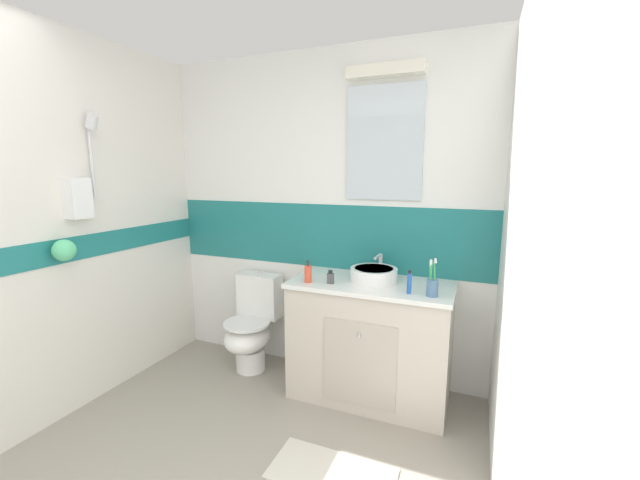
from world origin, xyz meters
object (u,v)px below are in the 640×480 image
perfume_flask_small (330,277)px  toothbrush_cup (432,286)px  toothpaste_tube_upright (409,283)px  soap_dispenser (308,274)px  sink_basin (374,274)px  toilet (252,326)px

perfume_flask_small → toothbrush_cup: bearing=-1.3°
toothbrush_cup → perfume_flask_small: 0.67m
toothpaste_tube_upright → soap_dispenser: bearing=-179.0°
sink_basin → soap_dispenser: (-0.41, -0.20, 0.01)m
toothbrush_cup → toothpaste_tube_upright: size_ratio=1.57×
toilet → toothpaste_tube_upright: (1.28, -0.19, 0.56)m
toothbrush_cup → soap_dispenser: (-0.82, -0.02, -0.00)m
soap_dispenser → perfume_flask_small: bearing=11.7°
perfume_flask_small → soap_dispenser: bearing=-168.3°
toilet → soap_dispenser: 0.83m
toilet → toothpaste_tube_upright: 1.41m
sink_basin → soap_dispenser: size_ratio=2.35×
toothpaste_tube_upright → sink_basin: bearing=145.5°
toothpaste_tube_upright → perfume_flask_small: toothpaste_tube_upright is taller
soap_dispenser → toilet: bearing=161.2°
toilet → perfume_flask_small: size_ratio=8.56×
soap_dispenser → perfume_flask_small: 0.16m
toilet → toothpaste_tube_upright: bearing=-8.5°
sink_basin → toothpaste_tube_upright: (0.28, -0.19, 0.02)m
toothpaste_tube_upright → perfume_flask_small: size_ratio=1.65×
sink_basin → perfume_flask_small: size_ratio=4.06×
toothbrush_cup → soap_dispenser: 0.82m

